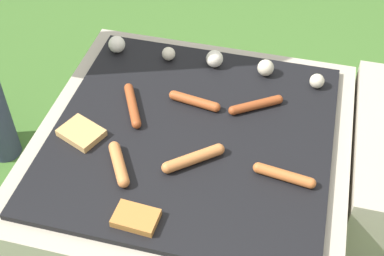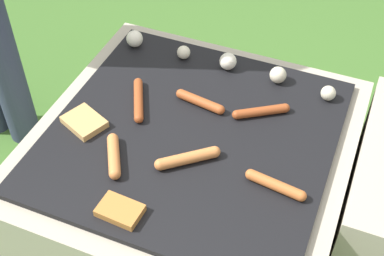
{
  "view_description": "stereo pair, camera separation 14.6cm",
  "coord_description": "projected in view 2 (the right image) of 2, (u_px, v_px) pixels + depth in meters",
  "views": [
    {
      "loc": [
        0.25,
        -1.0,
        1.48
      ],
      "look_at": [
        0.0,
        0.0,
        0.45
      ],
      "focal_mm": 50.0,
      "sensor_mm": 36.0,
      "label": 1
    },
    {
      "loc": [
        0.39,
        -0.95,
        1.48
      ],
      "look_at": [
        0.0,
        0.0,
        0.45
      ],
      "focal_mm": 50.0,
      "sensor_mm": 36.0,
      "label": 2
    }
  ],
  "objects": [
    {
      "name": "sausage_mid_right",
      "position": [
        200.0,
        102.0,
        1.54
      ],
      "size": [
        0.16,
        0.05,
        0.03
      ],
      "color": "#A34C23",
      "rests_on": "grill"
    },
    {
      "name": "grill",
      "position": [
        192.0,
        183.0,
        1.62
      ],
      "size": [
        0.86,
        0.86,
        0.43
      ],
      "color": "#A89E8C",
      "rests_on": "ground_plane"
    },
    {
      "name": "mushroom_row",
      "position": [
        220.0,
        61.0,
        1.66
      ],
      "size": [
        0.69,
        0.07,
        0.05
      ],
      "color": "silver",
      "rests_on": "grill"
    },
    {
      "name": "sausage_front_right",
      "position": [
        188.0,
        158.0,
        1.39
      ],
      "size": [
        0.14,
        0.13,
        0.03
      ],
      "color": "#C6753D",
      "rests_on": "grill"
    },
    {
      "name": "sausage_mid_left",
      "position": [
        275.0,
        185.0,
        1.32
      ],
      "size": [
        0.16,
        0.05,
        0.03
      ],
      "color": "#B7602D",
      "rests_on": "grill"
    },
    {
      "name": "sausage_back_center",
      "position": [
        261.0,
        111.0,
        1.51
      ],
      "size": [
        0.15,
        0.11,
        0.03
      ],
      "color": "#93421E",
      "rests_on": "grill"
    },
    {
      "name": "ground_plane",
      "position": [
        192.0,
        223.0,
        1.77
      ],
      "size": [
        14.0,
        14.0,
        0.0
      ],
      "primitive_type": "plane",
      "color": "#3D6628"
    },
    {
      "name": "bread_slice_center",
      "position": [
        84.0,
        122.0,
        1.49
      ],
      "size": [
        0.14,
        0.12,
        0.02
      ],
      "color": "tan",
      "rests_on": "grill"
    },
    {
      "name": "sausage_front_center",
      "position": [
        138.0,
        100.0,
        1.55
      ],
      "size": [
        0.1,
        0.17,
        0.03
      ],
      "color": "#93421E",
      "rests_on": "grill"
    },
    {
      "name": "sausage_back_left",
      "position": [
        114.0,
        156.0,
        1.39
      ],
      "size": [
        0.09,
        0.14,
        0.03
      ],
      "color": "#C6753D",
      "rests_on": "grill"
    },
    {
      "name": "bread_slice_left",
      "position": [
        120.0,
        210.0,
        1.27
      ],
      "size": [
        0.11,
        0.08,
        0.02
      ],
      "color": "#B27033",
      "rests_on": "grill"
    }
  ]
}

